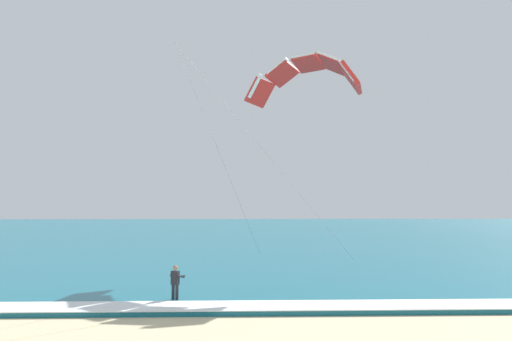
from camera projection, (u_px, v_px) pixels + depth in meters
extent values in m
cube|color=#146075|center=(249.00, 231.00, 79.51)|extent=(200.00, 120.00, 0.20)
cube|color=white|center=(276.00, 305.00, 20.67)|extent=(200.00, 2.05, 0.04)
ellipsoid|color=#E04C38|center=(175.00, 304.00, 22.07)|extent=(1.04, 1.44, 0.05)
cube|color=black|center=(176.00, 302.00, 22.29)|extent=(0.17, 0.13, 0.04)
cube|color=black|center=(174.00, 303.00, 21.85)|extent=(0.17, 0.13, 0.04)
cylinder|color=#232328|center=(173.00, 294.00, 22.14)|extent=(0.14, 0.14, 0.84)
cylinder|color=#232328|center=(177.00, 295.00, 22.05)|extent=(0.14, 0.14, 0.84)
cube|color=#232328|center=(175.00, 278.00, 22.14)|extent=(0.39, 0.34, 0.60)
sphere|color=#9E704C|center=(175.00, 268.00, 22.17)|extent=(0.22, 0.22, 0.22)
cylinder|color=#232328|center=(174.00, 276.00, 22.37)|extent=(0.31, 0.49, 0.22)
cylinder|color=#232328|center=(181.00, 276.00, 22.21)|extent=(0.31, 0.49, 0.22)
cylinder|color=black|center=(180.00, 275.00, 22.49)|extent=(0.50, 0.29, 0.04)
cube|color=#3F3F42|center=(177.00, 282.00, 22.23)|extent=(0.14, 0.13, 0.10)
cube|color=red|center=(351.00, 78.00, 29.62)|extent=(1.44, 2.02, 1.93)
cube|color=white|center=(347.00, 70.00, 29.19)|extent=(0.97, 0.84, 1.53)
cube|color=red|center=(333.00, 64.00, 30.98)|extent=(1.99, 2.22, 1.55)
cube|color=white|center=(329.00, 57.00, 30.54)|extent=(1.38, 1.14, 1.00)
cube|color=red|center=(308.00, 63.00, 32.26)|extent=(2.29, 2.23, 0.81)
cube|color=white|center=(304.00, 56.00, 31.83)|extent=(1.51, 1.27, 0.24)
cube|color=red|center=(282.00, 74.00, 33.19)|extent=(2.31, 1.99, 1.55)
cube|color=white|center=(277.00, 67.00, 32.76)|extent=(1.36, 1.17, 1.00)
cube|color=red|center=(260.00, 92.00, 33.56)|extent=(2.09, 1.56, 1.93)
cube|color=white|center=(255.00, 86.00, 33.12)|extent=(1.01, 0.85, 1.53)
cylinder|color=#B2B2B7|center=(274.00, 163.00, 26.05)|extent=(9.56, 6.18, 10.58)
cylinder|color=#B2B2B7|center=(225.00, 166.00, 28.02)|extent=(4.34, 10.29, 10.58)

